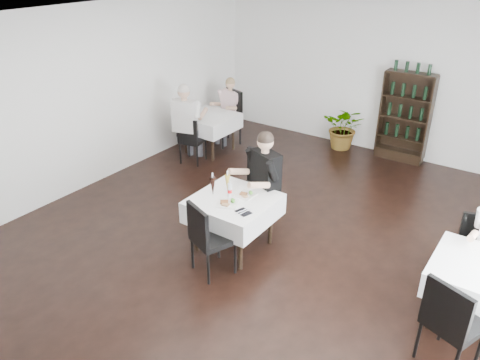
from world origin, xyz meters
name	(u,v)px	position (x,y,z in m)	size (l,w,h in m)	color
room_shell	(253,153)	(0.00, 0.00, 1.50)	(9.00, 9.00, 9.00)	black
wine_shelf	(405,118)	(0.60, 4.31, 0.85)	(0.90, 0.28, 1.75)	black
main_table	(234,208)	(-0.30, 0.00, 0.62)	(1.03, 1.03, 0.77)	black
left_table	(209,122)	(-2.70, 2.50, 0.62)	(0.98, 0.98, 0.77)	black
right_table	(480,278)	(2.70, 0.30, 0.62)	(0.98, 0.98, 0.77)	black
potted_tree	(344,127)	(-0.53, 4.20, 0.46)	(0.82, 0.71, 0.91)	#25581E
main_chair_far	(258,184)	(-0.40, 0.75, 0.64)	(0.53, 0.54, 1.13)	black
main_chair_near	(207,235)	(-0.23, -0.66, 0.57)	(0.59, 0.59, 1.00)	black
left_chair_far	(229,113)	(-2.65, 3.11, 0.65)	(0.66, 0.66, 1.13)	black
left_chair_near	(191,138)	(-2.62, 1.83, 0.52)	(0.50, 0.51, 0.92)	black
right_chair_far	(477,248)	(2.56, 1.04, 0.53)	(0.54, 0.55, 0.93)	black
right_chair_near	(450,319)	(2.59, -0.49, 0.59)	(0.61, 0.61, 1.04)	black
diner_main	(260,177)	(-0.21, 0.51, 0.91)	(0.69, 0.73, 1.56)	#3C3D43
diner_left_far	(229,105)	(-2.71, 3.17, 0.80)	(0.53, 0.53, 1.37)	#3C3D43
diner_left_near	(187,117)	(-2.72, 1.87, 0.90)	(0.65, 0.69, 1.55)	#3C3D43
plate_far	(246,195)	(-0.21, 0.16, 0.79)	(0.23, 0.23, 0.07)	white
plate_near	(227,203)	(-0.27, -0.17, 0.79)	(0.34, 0.34, 0.08)	white
pilsner_dark	(213,186)	(-0.57, -0.09, 0.91)	(0.08, 0.08, 0.34)	black
pilsner_lager	(228,183)	(-0.47, 0.10, 0.90)	(0.07, 0.07, 0.32)	gold
coke_bottle	(230,190)	(-0.37, 0.01, 0.87)	(0.06, 0.06, 0.24)	silver
napkin_cutlery	(243,212)	(0.01, -0.22, 0.78)	(0.22, 0.20, 0.02)	black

